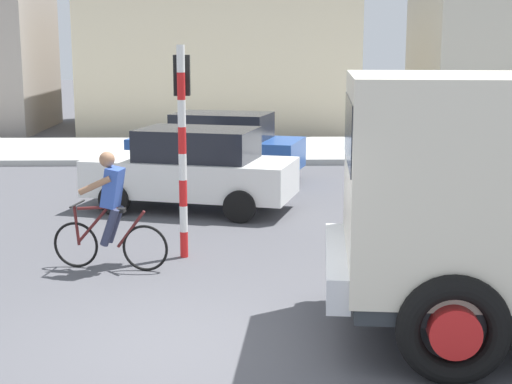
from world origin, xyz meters
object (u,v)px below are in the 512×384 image
(car_red_near, at_px, (218,146))
(traffic_light_pole, at_px, (182,122))
(car_white_mid, at_px, (193,168))
(cyclist, at_px, (110,211))

(car_red_near, bearing_deg, traffic_light_pole, -92.95)
(car_red_near, xyz_separation_m, car_white_mid, (-0.41, -3.30, 0.00))
(traffic_light_pole, height_order, car_white_mid, traffic_light_pole)
(cyclist, relative_size, car_red_near, 0.40)
(traffic_light_pole, xyz_separation_m, car_white_mid, (-0.07, 3.33, -1.25))
(cyclist, xyz_separation_m, traffic_light_pole, (1.01, 0.70, 1.20))
(traffic_light_pole, distance_m, car_white_mid, 3.56)
(cyclist, bearing_deg, traffic_light_pole, 34.70)
(traffic_light_pole, bearing_deg, cyclist, -145.30)
(car_red_near, relative_size, car_white_mid, 1.00)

